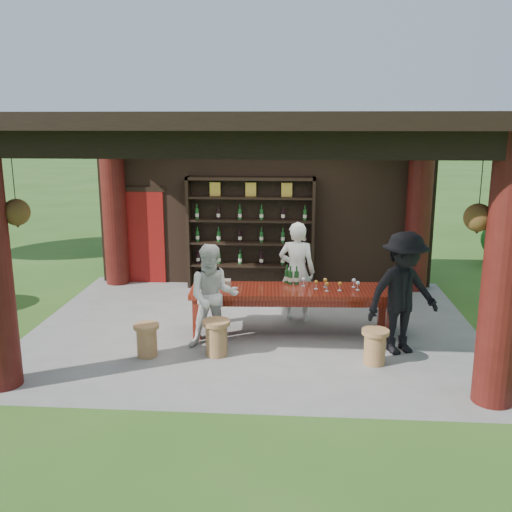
# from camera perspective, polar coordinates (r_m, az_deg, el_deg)

# --- Properties ---
(ground) EXTENTS (90.00, 90.00, 0.00)m
(ground) POSITION_cam_1_polar(r_m,az_deg,el_deg) (9.73, -0.17, -7.15)
(ground) COLOR #2D5119
(ground) RESTS_ON ground
(pavilion) EXTENTS (7.50, 6.00, 3.60)m
(pavilion) POSITION_cam_1_polar(r_m,az_deg,el_deg) (9.63, -0.07, 5.72)
(pavilion) COLOR slate
(pavilion) RESTS_ON ground
(wine_shelf) EXTENTS (2.63, 0.40, 2.31)m
(wine_shelf) POSITION_cam_1_polar(r_m,az_deg,el_deg) (11.80, -0.54, 2.34)
(wine_shelf) COLOR black
(wine_shelf) RESTS_ON ground
(tasting_table) EXTENTS (3.34, 1.02, 0.75)m
(tasting_table) POSITION_cam_1_polar(r_m,az_deg,el_deg) (9.33, 3.66, -3.98)
(tasting_table) COLOR #5D180D
(tasting_table) RESTS_ON ground
(stool_near_left) EXTENTS (0.41, 0.41, 0.54)m
(stool_near_left) POSITION_cam_1_polar(r_m,az_deg,el_deg) (8.55, -3.98, -8.06)
(stool_near_left) COLOR olive
(stool_near_left) RESTS_ON ground
(stool_near_right) EXTENTS (0.39, 0.39, 0.51)m
(stool_near_right) POSITION_cam_1_polar(r_m,az_deg,el_deg) (8.42, 11.80, -8.79)
(stool_near_right) COLOR olive
(stool_near_right) RESTS_ON ground
(stool_far_left) EXTENTS (0.38, 0.38, 0.50)m
(stool_far_left) POSITION_cam_1_polar(r_m,az_deg,el_deg) (8.66, -10.87, -8.18)
(stool_far_left) COLOR olive
(stool_far_left) RESTS_ON ground
(host) EXTENTS (0.70, 0.53, 1.74)m
(host) POSITION_cam_1_polar(r_m,az_deg,el_deg) (9.88, 4.10, -1.56)
(host) COLOR white
(host) RESTS_ON ground
(guest_woman) EXTENTS (0.87, 0.73, 1.61)m
(guest_woman) POSITION_cam_1_polar(r_m,az_deg,el_deg) (8.71, -4.31, -4.05)
(guest_woman) COLOR silver
(guest_woman) RESTS_ON ground
(guest_man) EXTENTS (1.38, 1.13, 1.85)m
(guest_man) POSITION_cam_1_polar(r_m,az_deg,el_deg) (8.71, 14.50, -3.63)
(guest_man) COLOR black
(guest_man) RESTS_ON ground
(table_bottles) EXTENTS (0.24, 0.15, 0.31)m
(table_bottles) POSITION_cam_1_polar(r_m,az_deg,el_deg) (9.54, 3.55, -1.88)
(table_bottles) COLOR #194C1E
(table_bottles) RESTS_ON tasting_table
(table_glasses) EXTENTS (0.94, 0.33, 0.15)m
(table_glasses) POSITION_cam_1_polar(r_m,az_deg,el_deg) (9.36, 7.50, -2.79)
(table_glasses) COLOR silver
(table_glasses) RESTS_ON tasting_table
(napkin_basket) EXTENTS (0.27, 0.19, 0.14)m
(napkin_basket) POSITION_cam_1_polar(r_m,az_deg,el_deg) (9.31, -3.35, -2.81)
(napkin_basket) COLOR #BF6672
(napkin_basket) RESTS_ON tasting_table
(shrubs) EXTENTS (16.14, 8.86, 1.36)m
(shrubs) POSITION_cam_1_polar(r_m,az_deg,el_deg) (10.98, 19.92, -2.58)
(shrubs) COLOR #194C14
(shrubs) RESTS_ON ground
(trees) EXTENTS (21.53, 8.89, 4.80)m
(trees) POSITION_cam_1_polar(r_m,az_deg,el_deg) (11.07, 17.62, 12.51)
(trees) COLOR #3F2819
(trees) RESTS_ON ground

